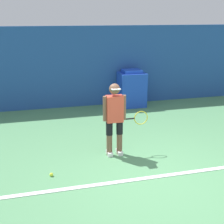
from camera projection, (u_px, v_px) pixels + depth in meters
ground_plane at (157, 178)px, 5.66m from camera, size 24.00×24.00×0.00m
back_wall at (97, 66)px, 9.97m from camera, size 24.00×0.10×2.53m
court_baseline at (156, 177)px, 5.71m from camera, size 21.60×0.10×0.01m
tennis_player at (115, 117)px, 6.39m from camera, size 0.97×0.28×1.54m
tennis_ball at (51, 175)px, 5.73m from camera, size 0.07×0.07×0.07m
covered_chair at (132, 89)px, 10.02m from camera, size 0.83×0.68×1.19m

